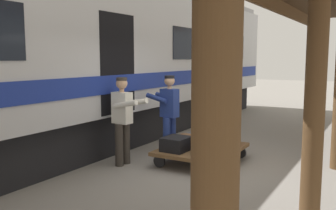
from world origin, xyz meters
name	(u,v)px	position (x,y,z in m)	size (l,w,h in m)	color
ground_plane	(217,174)	(0.00, 0.00, 0.00)	(60.00, 60.00, 0.00)	gray
train_car	(64,58)	(3.67, 0.00, 2.06)	(3.02, 18.77, 4.00)	#B7BABF
luggage_cart	(202,149)	(0.56, -0.57, 0.26)	(1.39, 1.76, 0.31)	brown
suitcase_black_hardshell	(176,144)	(0.87, -0.08, 0.44)	(0.45, 0.52, 0.26)	black
suitcase_navy_fabric	(206,149)	(0.25, -0.08, 0.42)	(0.38, 0.51, 0.23)	navy
suitcase_slate_roller	(198,137)	(0.87, -1.05, 0.40)	(0.44, 0.46, 0.17)	#4C515B
suitcase_tan_vintage	(216,145)	(0.25, -0.57, 0.40)	(0.41, 0.63, 0.18)	tan
suitcase_burgundy_valise	(226,137)	(0.25, -1.05, 0.45)	(0.39, 0.62, 0.29)	maroon
suitcase_brown_leather	(188,141)	(0.87, -0.57, 0.40)	(0.49, 0.50, 0.19)	brown
suitcase_cream_canvas	(216,134)	(0.24, -0.55, 0.60)	(0.44, 0.40, 0.23)	beige
suitcase_orange_carryall	(226,126)	(0.25, -1.04, 0.69)	(0.39, 0.51, 0.19)	#CC6B23
suitcase_gray_aluminum	(217,124)	(0.23, -0.54, 0.81)	(0.34, 0.49, 0.19)	#9EA0A5
porter_in_overalls	(169,112)	(1.44, -0.79, 0.93)	(0.70, 0.48, 1.70)	navy
porter_by_door	(123,118)	(1.81, 0.34, 0.93)	(0.68, 0.45, 1.70)	#332D28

